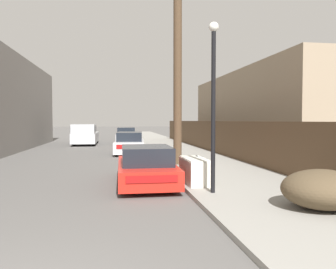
% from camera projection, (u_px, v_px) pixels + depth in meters
% --- Properties ---
extents(sidewalk_curb, '(4.20, 63.00, 0.12)m').
position_uv_depth(sidewalk_curb, '(165.00, 145.00, 26.84)').
color(sidewalk_curb, gray).
rests_on(sidewalk_curb, ground).
extents(discarded_fridge, '(0.70, 1.79, 0.79)m').
position_uv_depth(discarded_fridge, '(195.00, 170.00, 10.31)').
color(discarded_fridge, silver).
rests_on(discarded_fridge, sidewalk_curb).
extents(parked_sports_car_red, '(1.84, 4.30, 1.25)m').
position_uv_depth(parked_sports_car_red, '(146.00, 167.00, 10.63)').
color(parked_sports_car_red, red).
rests_on(parked_sports_car_red, ground).
extents(car_parked_mid, '(2.08, 4.52, 1.35)m').
position_uv_depth(car_parked_mid, '(130.00, 143.00, 20.48)').
color(car_parked_mid, silver).
rests_on(car_parked_mid, ground).
extents(car_parked_far, '(1.89, 4.65, 1.45)m').
position_uv_depth(car_parked_far, '(126.00, 136.00, 29.63)').
color(car_parked_far, silver).
rests_on(car_parked_far, ground).
extents(pickup_truck, '(1.97, 5.83, 1.75)m').
position_uv_depth(pickup_truck, '(85.00, 134.00, 28.00)').
color(pickup_truck, silver).
rests_on(pickup_truck, ground).
extents(utility_pole, '(1.80, 0.37, 8.24)m').
position_uv_depth(utility_pole, '(178.00, 70.00, 14.48)').
color(utility_pole, '#4C3826').
rests_on(utility_pole, sidewalk_curb).
extents(street_lamp, '(0.26, 0.26, 4.56)m').
position_uv_depth(street_lamp, '(213.00, 94.00, 8.74)').
color(street_lamp, black).
rests_on(street_lamp, sidewalk_curb).
extents(brush_pile, '(1.81, 1.64, 0.87)m').
position_uv_depth(brush_pile, '(323.00, 189.00, 7.21)').
color(brush_pile, brown).
rests_on(brush_pile, sidewalk_curb).
extents(wooden_fence, '(0.08, 30.94, 1.91)m').
position_uv_depth(wooden_fence, '(210.00, 136.00, 21.03)').
color(wooden_fence, brown).
rests_on(wooden_fence, sidewalk_curb).
extents(building_right_house, '(6.00, 17.95, 5.43)m').
position_uv_depth(building_right_house, '(270.00, 112.00, 23.47)').
color(building_right_house, gray).
rests_on(building_right_house, ground).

